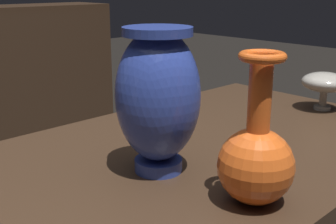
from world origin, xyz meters
The scene contains 3 objects.
vase_centerpiece centered at (-0.08, -0.03, 0.94)m, with size 0.15×0.15×0.26m.
vase_tall_behind centered at (0.52, -0.04, 0.87)m, with size 0.12×0.12×0.10m.
vase_right_accent centered at (-0.05, -0.22, 0.87)m, with size 0.12×0.12×0.24m.
Camera 1 is at (-0.57, -0.57, 1.13)m, focal length 46.37 mm.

